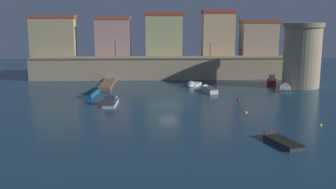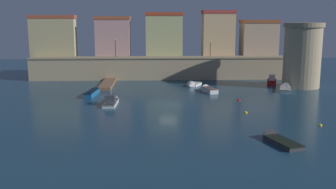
{
  "view_description": "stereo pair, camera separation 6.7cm",
  "coord_description": "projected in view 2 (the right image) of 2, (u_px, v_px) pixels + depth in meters",
  "views": [
    {
      "loc": [
        -2.48,
        -55.65,
        12.12
      ],
      "look_at": [
        0.0,
        0.51,
        1.36
      ],
      "focal_mm": 42.17,
      "sensor_mm": 36.0,
      "label": 1
    },
    {
      "loc": [
        -2.41,
        -55.66,
        12.12
      ],
      "look_at": [
        0.0,
        0.51,
        1.36
      ],
      "focal_mm": 42.17,
      "sensor_mm": 36.0,
      "label": 2
    }
  ],
  "objects": [
    {
      "name": "moored_boat_3",
      "position": [
        276.0,
        139.0,
        39.8
      ],
      "size": [
        3.26,
        5.96,
        1.63
      ],
      "rotation": [
        0.0,
        0.0,
        1.86
      ],
      "color": "#333338",
      "rests_on": "ground"
    },
    {
      "name": "fortress_tower",
      "position": [
        302.0,
        55.0,
        70.44
      ],
      "size": [
        7.04,
        7.04,
        11.52
      ],
      "color": "tan",
      "rests_on": "ground"
    },
    {
      "name": "moored_boat_0",
      "position": [
        272.0,
        81.0,
        75.29
      ],
      "size": [
        3.01,
        5.24,
        2.22
      ],
      "rotation": [
        0.0,
        0.0,
        1.27
      ],
      "color": "red",
      "rests_on": "ground"
    },
    {
      "name": "old_town_backdrop",
      "position": [
        163.0,
        36.0,
        83.66
      ],
      "size": [
        52.37,
        4.93,
        9.67
      ],
      "color": "tan",
      "rests_on": "ground"
    },
    {
      "name": "moored_boat_4",
      "position": [
        192.0,
        85.0,
        72.36
      ],
      "size": [
        3.53,
        4.61,
        1.71
      ],
      "rotation": [
        0.0,
        0.0,
        -2.05
      ],
      "color": "white",
      "rests_on": "ground"
    },
    {
      "name": "moored_boat_6",
      "position": [
        286.0,
        88.0,
        68.25
      ],
      "size": [
        3.63,
        6.14,
        1.73
      ],
      "rotation": [
        0.0,
        0.0,
        1.24
      ],
      "color": "white",
      "rests_on": "ground"
    },
    {
      "name": "moored_boat_5",
      "position": [
        93.0,
        92.0,
        64.29
      ],
      "size": [
        1.92,
        7.03,
        1.15
      ],
      "rotation": [
        0.0,
        0.0,
        1.46
      ],
      "color": "#195689",
      "rests_on": "ground"
    },
    {
      "name": "quay_lamp_1",
      "position": [
        210.0,
        46.0,
        80.45
      ],
      "size": [
        0.32,
        0.32,
        3.19
      ],
      "color": "black",
      "rests_on": "quay_wall"
    },
    {
      "name": "mooring_buoy_1",
      "position": [
        246.0,
        113.0,
        51.74
      ],
      "size": [
        0.47,
        0.47,
        0.47
      ],
      "primitive_type": "sphere",
      "color": "yellow",
      "rests_on": "ground"
    },
    {
      "name": "pier_dock",
      "position": [
        108.0,
        84.0,
        73.22
      ],
      "size": [
        2.21,
        11.51,
        0.7
      ],
      "color": "brown",
      "rests_on": "ground"
    },
    {
      "name": "ground_plane",
      "position": [
        168.0,
        104.0,
        56.99
      ],
      "size": [
        136.78,
        136.78,
        0.0
      ],
      "primitive_type": "plane",
      "color": "#19384C"
    },
    {
      "name": "quay_wall",
      "position": [
        163.0,
        68.0,
        80.87
      ],
      "size": [
        53.5,
        4.25,
        4.54
      ],
      "color": "tan",
      "rests_on": "ground"
    },
    {
      "name": "moored_boat_1",
      "position": [
        208.0,
        89.0,
        66.94
      ],
      "size": [
        2.66,
        5.04,
        1.41
      ],
      "rotation": [
        0.0,
        0.0,
        1.83
      ],
      "color": "white",
      "rests_on": "ground"
    },
    {
      "name": "mooring_buoy_0",
      "position": [
        320.0,
        126.0,
        45.57
      ],
      "size": [
        0.45,
        0.45,
        0.45
      ],
      "primitive_type": "sphere",
      "color": "yellow",
      "rests_on": "ground"
    },
    {
      "name": "moored_boat_2",
      "position": [
        112.0,
        100.0,
        57.69
      ],
      "size": [
        1.94,
        6.7,
        3.3
      ],
      "rotation": [
        0.0,
        0.0,
        1.53
      ],
      "color": "silver",
      "rests_on": "ground"
    },
    {
      "name": "mooring_buoy_2",
      "position": [
        239.0,
        101.0,
        59.64
      ],
      "size": [
        0.46,
        0.46,
        0.46
      ],
      "primitive_type": "sphere",
      "color": "red",
      "rests_on": "ground"
    },
    {
      "name": "quay_lamp_0",
      "position": [
        115.0,
        45.0,
        79.57
      ],
      "size": [
        0.32,
        0.32,
        3.77
      ],
      "color": "black",
      "rests_on": "quay_wall"
    }
  ]
}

